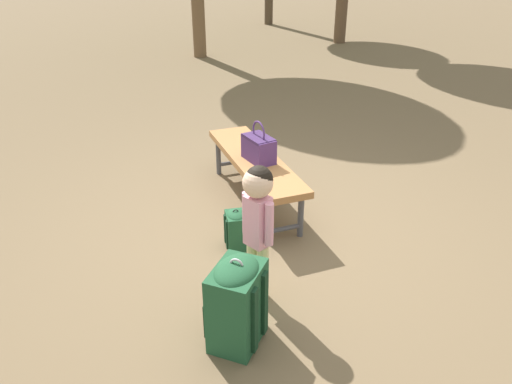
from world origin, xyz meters
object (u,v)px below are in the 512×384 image
object	(u,v)px
handbag	(259,147)
backpack_small	(236,228)
backpack_large	(237,301)
park_bench	(255,163)
child_standing	(258,212)

from	to	relation	value
handbag	backpack_small	bearing A→B (deg)	-26.66
backpack_large	backpack_small	bearing A→B (deg)	170.33
backpack_large	backpack_small	world-z (taller)	backpack_large
handbag	backpack_large	size ratio (longest dim) A/B	0.60
park_bench	child_standing	world-z (taller)	child_standing
handbag	backpack_large	xyz separation A→B (m)	(1.67, -0.50, -0.27)
park_bench	backpack_small	xyz separation A→B (m)	(0.72, -0.30, -0.22)
handbag	child_standing	xyz separation A→B (m)	(1.26, -0.28, 0.08)
park_bench	backpack_large	distance (m)	1.82
handbag	backpack_large	world-z (taller)	handbag
park_bench	backpack_small	world-z (taller)	park_bench
handbag	park_bench	bearing A→B (deg)	-166.01
child_standing	backpack_large	world-z (taller)	child_standing
park_bench	handbag	bearing A→B (deg)	13.99
backpack_large	handbag	bearing A→B (deg)	163.41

